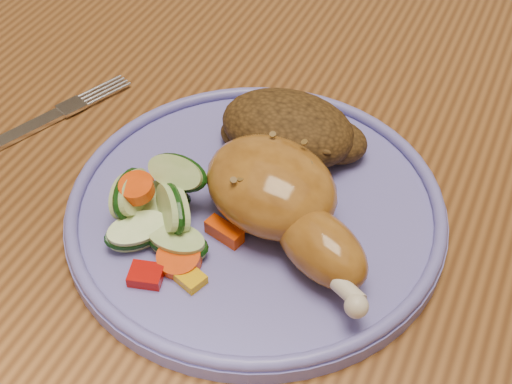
# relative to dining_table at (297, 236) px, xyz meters

# --- Properties ---
(dining_table) EXTENTS (0.90, 1.40, 0.75)m
(dining_table) POSITION_rel_dining_table_xyz_m (0.00, 0.00, 0.00)
(dining_table) COLOR brown
(dining_table) RESTS_ON ground
(chair_far) EXTENTS (0.42, 0.42, 0.91)m
(chair_far) POSITION_rel_dining_table_xyz_m (0.00, 0.63, -0.17)
(chair_far) COLOR #4C2D16
(chair_far) RESTS_ON ground
(plate) EXTENTS (0.29, 0.29, 0.01)m
(plate) POSITION_rel_dining_table_xyz_m (-0.01, -0.06, 0.09)
(plate) COLOR #6560B6
(plate) RESTS_ON dining_table
(plate_rim) EXTENTS (0.29, 0.29, 0.01)m
(plate_rim) POSITION_rel_dining_table_xyz_m (-0.01, -0.06, 0.10)
(plate_rim) COLOR #6560B6
(plate_rim) RESTS_ON plate
(chicken_leg) EXTENTS (0.16, 0.14, 0.06)m
(chicken_leg) POSITION_rel_dining_table_xyz_m (0.01, -0.07, 0.12)
(chicken_leg) COLOR #A06321
(chicken_leg) RESTS_ON plate
(rice_pilaf) EXTENTS (0.12, 0.08, 0.05)m
(rice_pilaf) POSITION_rel_dining_table_xyz_m (-0.01, 0.01, 0.11)
(rice_pilaf) COLOR #472D11
(rice_pilaf) RESTS_ON plate
(vegetable_pile) EXTENTS (0.11, 0.11, 0.05)m
(vegetable_pile) POSITION_rel_dining_table_xyz_m (-0.07, -0.11, 0.11)
(vegetable_pile) COLOR #A50A05
(vegetable_pile) RESTS_ON plate
(fork) EXTENTS (0.08, 0.16, 0.00)m
(fork) POSITION_rel_dining_table_xyz_m (-0.23, -0.05, 0.09)
(fork) COLOR silver
(fork) RESTS_ON dining_table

